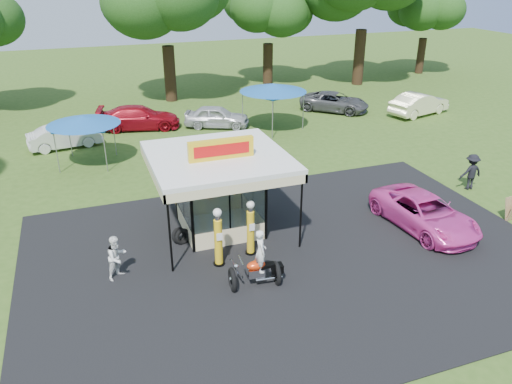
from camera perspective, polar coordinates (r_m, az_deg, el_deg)
The scene contains 20 objects.
ground at distance 18.05m, azimuth 6.65°, elevation -10.38°, with size 120.00×120.00×0.00m, color #325019.
asphalt_apron at distance 19.54m, azimuth 4.07°, elevation -7.20°, with size 20.00×14.00×0.04m, color black.
gas_station_kiosk at distance 20.59m, azimuth -4.25°, elevation 0.13°, with size 5.40×5.40×4.18m.
gas_pump_left at distance 18.40m, azimuth -4.33°, elevation -5.34°, with size 0.44×0.44×2.36m.
gas_pump_right at distance 19.06m, azimuth -0.63°, elevation -4.25°, with size 0.43×0.43×2.29m.
motorcycle at distance 17.40m, azimuth 0.29°, elevation -8.19°, with size 1.94×1.05×2.25m.
spare_tires at distance 20.35m, azimuth -8.60°, elevation -4.99°, with size 0.86×0.68×0.69m.
kiosk_car at distance 23.08m, azimuth -5.66°, elevation -0.67°, with size 1.13×2.82×0.96m, color gold.
pink_sedan at distance 22.29m, azimuth 18.69°, elevation -2.25°, with size 2.36×5.13×1.42m, color #E83FA5.
spectator_west at distance 18.50m, azimuth -15.61°, elevation -7.20°, with size 0.81×0.63×1.66m, color white.
spectator_east_a at distance 26.90m, azimuth 23.37°, elevation 2.13°, with size 1.19×0.68×1.83m, color black.
bg_car_a at distance 32.73m, azimuth -21.03°, elevation 5.95°, with size 1.50×4.29×1.41m, color silver.
bg_car_b at distance 35.11m, azimuth -13.20°, elevation 8.29°, with size 2.20×5.41×1.57m, color maroon.
bg_car_c at distance 34.66m, azimuth -4.50°, elevation 8.59°, with size 1.76×4.38×1.49m, color #B6B6BB.
bg_car_d at distance 39.00m, azimuth 8.96°, elevation 10.14°, with size 2.37×5.14×1.43m, color #4C4C4E.
bg_car_e at distance 39.45m, azimuth 18.14°, elevation 9.55°, with size 1.74×4.99×1.64m, color #F7F4BD.
tent_west at distance 29.04m, azimuth -19.14°, elevation 7.72°, with size 3.96×3.96×2.77m.
tent_east at distance 33.65m, azimuth 1.97°, elevation 11.80°, with size 4.45×4.45×3.11m.
oak_far_d at distance 47.19m, azimuth 1.43°, elevation 19.98°, with size 8.49×8.49×10.11m.
oak_far_f at distance 54.62m, azimuth 18.95°, elevation 19.01°, with size 7.85×7.85×9.46m.
Camera 1 is at (-6.92, -13.09, 10.32)m, focal length 35.00 mm.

